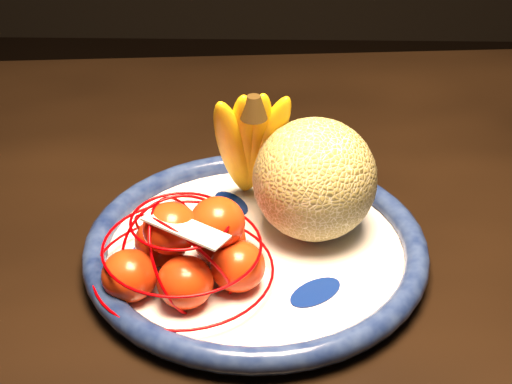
{
  "coord_description": "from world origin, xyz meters",
  "views": [
    {
      "loc": [
        0.26,
        -0.61,
        1.15
      ],
      "look_at": [
        0.25,
        -0.01,
        0.76
      ],
      "focal_mm": 55.0,
      "sensor_mm": 36.0,
      "label": 1
    }
  ],
  "objects_px": {
    "mandarin_bag": "(187,251)",
    "banana_bunch": "(249,140)",
    "cantaloupe": "(315,179)",
    "dining_table": "(17,280)",
    "fruit_bowl": "(256,248)"
  },
  "relations": [
    {
      "from": "mandarin_bag",
      "to": "banana_bunch",
      "type": "bearing_deg",
      "value": 67.58
    },
    {
      "from": "cantaloupe",
      "to": "mandarin_bag",
      "type": "relative_size",
      "value": 0.71
    },
    {
      "from": "dining_table",
      "to": "fruit_bowl",
      "type": "xyz_separation_m",
      "value": [
        0.26,
        -0.05,
        0.09
      ]
    },
    {
      "from": "cantaloupe",
      "to": "mandarin_bag",
      "type": "distance_m",
      "value": 0.14
    },
    {
      "from": "mandarin_bag",
      "to": "dining_table",
      "type": "bearing_deg",
      "value": 153.14
    },
    {
      "from": "fruit_bowl",
      "to": "mandarin_bag",
      "type": "xyz_separation_m",
      "value": [
        -0.06,
        -0.05,
        0.03
      ]
    },
    {
      "from": "dining_table",
      "to": "cantaloupe",
      "type": "xyz_separation_m",
      "value": [
        0.31,
        -0.02,
        0.14
      ]
    },
    {
      "from": "dining_table",
      "to": "banana_bunch",
      "type": "distance_m",
      "value": 0.3
    },
    {
      "from": "cantaloupe",
      "to": "dining_table",
      "type": "bearing_deg",
      "value": 175.87
    },
    {
      "from": "dining_table",
      "to": "banana_bunch",
      "type": "xyz_separation_m",
      "value": [
        0.25,
        0.02,
        0.16
      ]
    },
    {
      "from": "fruit_bowl",
      "to": "banana_bunch",
      "type": "height_order",
      "value": "banana_bunch"
    },
    {
      "from": "banana_bunch",
      "to": "mandarin_bag",
      "type": "bearing_deg",
      "value": -123.53
    },
    {
      "from": "cantaloupe",
      "to": "mandarin_bag",
      "type": "xyz_separation_m",
      "value": [
        -0.11,
        -0.08,
        -0.03
      ]
    },
    {
      "from": "fruit_bowl",
      "to": "mandarin_bag",
      "type": "distance_m",
      "value": 0.08
    },
    {
      "from": "dining_table",
      "to": "banana_bunch",
      "type": "height_order",
      "value": "banana_bunch"
    }
  ]
}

